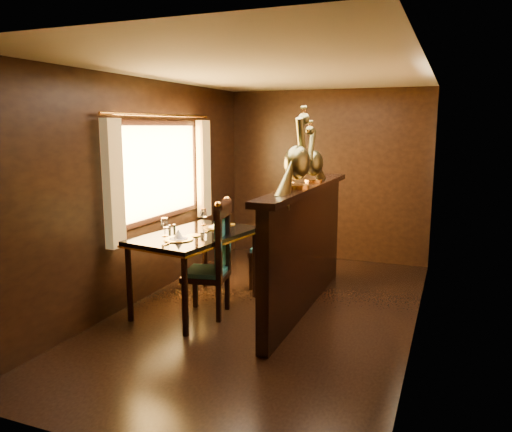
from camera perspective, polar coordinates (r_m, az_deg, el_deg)
The scene contains 8 objects.
ground at distance 5.44m, azimuth 1.28°, elevation -11.02°, with size 5.00×5.00×0.00m, color black.
room_shell at distance 5.13m, azimuth 0.53°, elevation 5.89°, with size 3.04×5.04×2.52m.
partition at distance 5.40m, azimuth 5.63°, elevation -3.28°, with size 0.26×2.70×1.36m.
dining_table at distance 5.40m, azimuth -6.95°, elevation -2.75°, with size 1.07×1.54×1.04m.
chair_left at distance 5.21m, azimuth -4.54°, elevation -4.51°, with size 0.53×0.54×1.25m.
chair_right at distance 6.04m, azimuth 2.92°, elevation -2.11°, with size 0.47×0.52×1.31m.
peacock_left at distance 4.93m, azimuth 4.76°, elevation 7.83°, with size 0.26×0.68×0.81m, color #194B36, non-canonical shape.
peacock_right at distance 5.51m, azimuth 6.62°, elevation 7.32°, with size 0.21×0.57×0.67m, color #194B36, non-canonical shape.
Camera 1 is at (1.77, -4.75, 1.97)m, focal length 35.00 mm.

